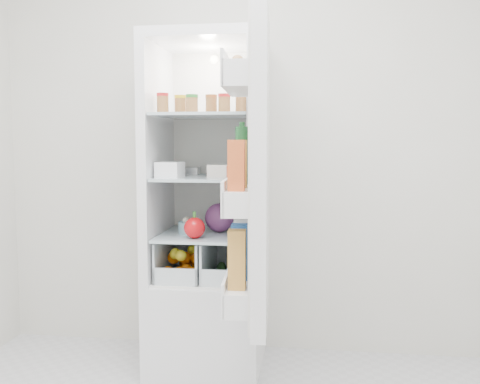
# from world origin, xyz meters

# --- Properties ---
(room_walls) EXTENTS (3.02, 3.02, 2.61)m
(room_walls) POSITION_xyz_m (0.00, 0.00, 1.59)
(room_walls) COLOR beige
(room_walls) RESTS_ON ground
(refrigerator) EXTENTS (0.60, 0.60, 1.80)m
(refrigerator) POSITION_xyz_m (-0.20, 1.25, 0.67)
(refrigerator) COLOR white
(refrigerator) RESTS_ON ground
(shelf_low) EXTENTS (0.49, 0.53, 0.01)m
(shelf_low) POSITION_xyz_m (-0.20, 1.19, 0.74)
(shelf_low) COLOR #AFC5CD
(shelf_low) RESTS_ON refrigerator
(shelf_mid) EXTENTS (0.49, 0.53, 0.02)m
(shelf_mid) POSITION_xyz_m (-0.20, 1.19, 1.05)
(shelf_mid) COLOR #AFC5CD
(shelf_mid) RESTS_ON refrigerator
(shelf_top) EXTENTS (0.49, 0.53, 0.02)m
(shelf_top) POSITION_xyz_m (-0.20, 1.19, 1.38)
(shelf_top) COLOR #AFC5CD
(shelf_top) RESTS_ON refrigerator
(crisper_left) EXTENTS (0.23, 0.46, 0.22)m
(crisper_left) POSITION_xyz_m (-0.32, 1.19, 0.61)
(crisper_left) COLOR silver
(crisper_left) RESTS_ON refrigerator
(crisper_right) EXTENTS (0.23, 0.46, 0.22)m
(crisper_right) POSITION_xyz_m (-0.08, 1.19, 0.61)
(crisper_right) COLOR silver
(crisper_right) RESTS_ON refrigerator
(condiment_jars) EXTENTS (0.46, 0.16, 0.08)m
(condiment_jars) POSITION_xyz_m (-0.20, 1.07, 1.43)
(condiment_jars) COLOR #B21919
(condiment_jars) RESTS_ON shelf_top
(squeeze_bottle) EXTENTS (0.06, 0.06, 0.17)m
(squeeze_bottle) POSITION_xyz_m (-0.00, 1.30, 1.47)
(squeeze_bottle) COLOR white
(squeeze_bottle) RESTS_ON shelf_top
(tub_white) EXTENTS (0.14, 0.14, 0.08)m
(tub_white) POSITION_xyz_m (-0.37, 1.06, 1.10)
(tub_white) COLOR white
(tub_white) RESTS_ON shelf_mid
(tub_cream) EXTENTS (0.13, 0.13, 0.06)m
(tub_cream) POSITION_xyz_m (-0.12, 1.14, 1.09)
(tub_cream) COLOR white
(tub_cream) RESTS_ON shelf_mid
(tin_red) EXTENTS (0.11, 0.11, 0.07)m
(tin_red) POSITION_xyz_m (-0.01, 0.96, 1.09)
(tin_red) COLOR #B7351B
(tin_red) RESTS_ON shelf_mid
(foil_tray) EXTENTS (0.16, 0.12, 0.04)m
(foil_tray) POSITION_xyz_m (-0.36, 1.37, 1.08)
(foil_tray) COLOR silver
(foil_tray) RESTS_ON shelf_mid
(red_cabbage) EXTENTS (0.16, 0.16, 0.16)m
(red_cabbage) POSITION_xyz_m (-0.14, 1.23, 0.83)
(red_cabbage) COLOR #511C53
(red_cabbage) RESTS_ON shelf_low
(bell_pepper) EXTENTS (0.11, 0.11, 0.11)m
(bell_pepper) POSITION_xyz_m (-0.23, 1.01, 0.80)
(bell_pepper) COLOR red
(bell_pepper) RESTS_ON shelf_low
(mushroom_bowl) EXTENTS (0.17, 0.17, 0.06)m
(mushroom_bowl) POSITION_xyz_m (-0.28, 1.16, 0.78)
(mushroom_bowl) COLOR #7BA8B8
(mushroom_bowl) RESTS_ON shelf_low
(citrus_pile) EXTENTS (0.20, 0.31, 0.16)m
(citrus_pile) POSITION_xyz_m (-0.32, 1.16, 0.58)
(citrus_pile) COLOR orange
(citrus_pile) RESTS_ON refrigerator
(veg_pile) EXTENTS (0.16, 0.30, 0.10)m
(veg_pile) POSITION_xyz_m (-0.07, 1.18, 0.56)
(veg_pile) COLOR #1B4517
(veg_pile) RESTS_ON refrigerator
(fridge_door) EXTENTS (0.21, 0.60, 1.30)m
(fridge_door) POSITION_xyz_m (0.12, 0.61, 1.09)
(fridge_door) COLOR white
(fridge_door) RESTS_ON refrigerator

